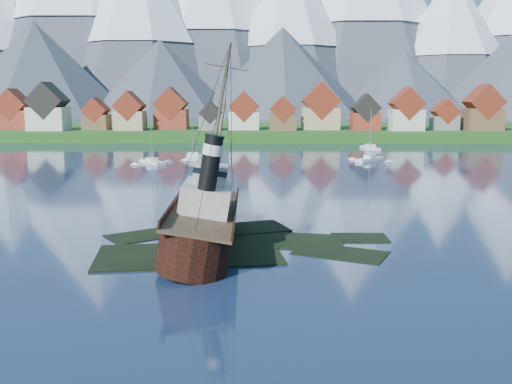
{
  "coord_description": "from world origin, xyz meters",
  "views": [
    {
      "loc": [
        4.02,
        -56.13,
        15.63
      ],
      "look_at": [
        3.53,
        6.0,
        5.0
      ],
      "focal_mm": 40.0,
      "sensor_mm": 36.0,
      "label": 1
    }
  ],
  "objects_px": {
    "sailboat_d": "(370,160)",
    "sailboat_e": "(370,148)",
    "tugboat_wreck": "(201,218)",
    "sailboat_f": "(193,158)",
    "sailboat_c": "(152,163)"
  },
  "relations": [
    {
      "from": "sailboat_e",
      "to": "sailboat_f",
      "type": "xyz_separation_m",
      "value": [
        -48.51,
        -25.37,
        0.01
      ]
    },
    {
      "from": "sailboat_e",
      "to": "tugboat_wreck",
      "type": "bearing_deg",
      "value": -118.65
    },
    {
      "from": "tugboat_wreck",
      "to": "sailboat_e",
      "type": "relative_size",
      "value": 2.26
    },
    {
      "from": "tugboat_wreck",
      "to": "sailboat_c",
      "type": "bearing_deg",
      "value": 103.56
    },
    {
      "from": "sailboat_d",
      "to": "sailboat_e",
      "type": "relative_size",
      "value": 0.99
    },
    {
      "from": "sailboat_d",
      "to": "sailboat_e",
      "type": "distance_m",
      "value": 30.37
    },
    {
      "from": "tugboat_wreck",
      "to": "sailboat_d",
      "type": "distance_m",
      "value": 83.18
    },
    {
      "from": "tugboat_wreck",
      "to": "sailboat_d",
      "type": "relative_size",
      "value": 2.27
    },
    {
      "from": "sailboat_c",
      "to": "sailboat_d",
      "type": "height_order",
      "value": "sailboat_d"
    },
    {
      "from": "sailboat_d",
      "to": "sailboat_f",
      "type": "distance_m",
      "value": 43.06
    },
    {
      "from": "sailboat_d",
      "to": "sailboat_e",
      "type": "height_order",
      "value": "sailboat_e"
    },
    {
      "from": "sailboat_d",
      "to": "sailboat_c",
      "type": "bearing_deg",
      "value": -128.14
    },
    {
      "from": "sailboat_e",
      "to": "sailboat_f",
      "type": "height_order",
      "value": "sailboat_f"
    },
    {
      "from": "sailboat_d",
      "to": "sailboat_f",
      "type": "xyz_separation_m",
      "value": [
        -42.83,
        4.46,
        0.0
      ]
    },
    {
      "from": "tugboat_wreck",
      "to": "sailboat_f",
      "type": "relative_size",
      "value": 2.15
    }
  ]
}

